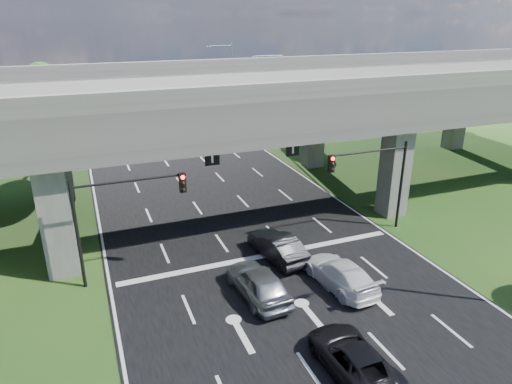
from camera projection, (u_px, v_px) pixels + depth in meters
ground at (288, 287)px, 24.19m from camera, size 160.00×160.00×0.00m
road at (229, 215)px, 32.85m from camera, size 18.00×120.00×0.03m
overpass at (217, 100)px, 31.70m from camera, size 80.00×15.00×10.00m
signal_right at (375, 172)px, 28.75m from camera, size 5.76×0.54×6.00m
signal_left at (119, 209)px, 23.41m from camera, size 5.76×0.54×6.00m
streetlight_far at (279, 95)px, 46.30m from camera, size 3.38×0.25×10.00m
streetlight_beyond at (229, 76)px, 60.16m from camera, size 3.38×0.25×10.00m
tree_left_near at (20, 120)px, 40.20m from camera, size 4.50×4.50×7.80m
tree_left_far at (40, 89)px, 54.29m from camera, size 4.80×4.80×8.32m
tree_right_near at (288, 100)px, 51.26m from camera, size 4.20×4.20×7.28m
tree_right_mid at (282, 91)px, 59.34m from camera, size 3.91×3.90×6.76m
tree_right_far at (233, 80)px, 64.67m from camera, size 4.50×4.50×7.80m
car_silver at (258, 282)px, 23.06m from camera, size 2.29×4.93×1.64m
car_dark at (277, 246)px, 26.74m from camera, size 2.21×4.80×1.52m
car_white at (340, 274)px, 24.00m from camera, size 2.45×5.13×1.44m
car_trailing at (353, 358)px, 18.20m from camera, size 2.26×4.79×1.32m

